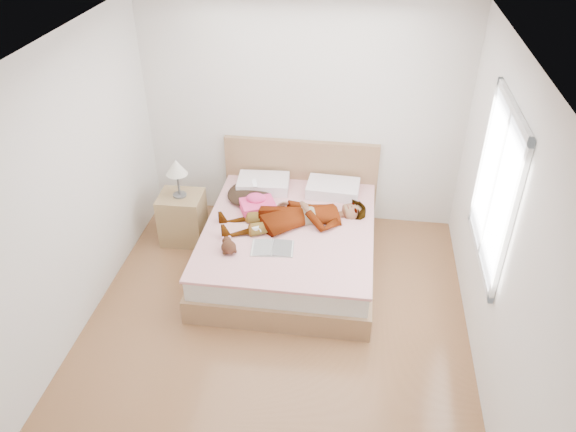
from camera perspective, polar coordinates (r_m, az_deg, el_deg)
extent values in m
plane|color=#55361A|center=(5.43, -1.26, -11.13)|extent=(4.00, 4.00, 0.00)
imported|color=white|center=(5.84, 0.71, 0.32)|extent=(1.70, 1.10, 0.22)
ellipsoid|color=black|center=(6.33, -3.90, 2.42)|extent=(0.58, 0.67, 0.09)
cube|color=silver|center=(6.20, -3.41, 3.32)|extent=(0.08, 0.11, 0.05)
plane|color=white|center=(4.05, -1.72, 16.05)|extent=(4.00, 4.00, 0.00)
plane|color=silver|center=(6.36, 1.45, 10.22)|extent=(3.60, 0.00, 3.60)
plane|color=silver|center=(3.16, -7.54, -19.52)|extent=(3.60, 0.00, 3.60)
plane|color=silver|center=(5.18, -21.53, 1.91)|extent=(0.00, 4.00, 4.00)
plane|color=silver|center=(4.71, 20.73, -1.23)|extent=(0.00, 4.00, 4.00)
cube|color=white|center=(4.85, 20.32, 2.74)|extent=(0.02, 1.10, 1.30)
cube|color=silver|center=(4.37, 21.52, -1.12)|extent=(0.04, 0.06, 1.42)
cube|color=silver|center=(5.35, 19.34, 5.89)|extent=(0.04, 0.06, 1.42)
cube|color=silver|center=(5.21, 18.89, -3.69)|extent=(0.04, 1.22, 0.06)
cube|color=silver|center=(4.57, 21.98, 10.08)|extent=(0.04, 1.22, 0.06)
cube|color=silver|center=(4.85, 20.28, 2.74)|extent=(0.03, 0.04, 1.30)
cube|color=brown|center=(6.05, 0.13, -3.98)|extent=(1.78, 2.08, 0.26)
cube|color=silver|center=(5.91, 0.13, -2.14)|extent=(1.70, 2.00, 0.22)
cube|color=white|center=(5.84, 0.13, -1.14)|extent=(1.74, 2.04, 0.03)
cube|color=brown|center=(6.69, 1.31, 3.77)|extent=(1.80, 0.07, 1.00)
cube|color=white|center=(6.45, -2.52, 3.33)|extent=(0.61, 0.44, 0.13)
cube|color=white|center=(6.37, 4.59, 2.82)|extent=(0.60, 0.43, 0.13)
cube|color=#FF459F|center=(6.04, -3.07, 0.96)|extent=(0.44, 0.40, 0.12)
ellipsoid|color=#E83F81|center=(6.04, -3.28, 1.80)|extent=(0.22, 0.17, 0.11)
cube|color=silver|center=(5.51, -1.60, -3.31)|extent=(0.43, 0.30, 0.01)
cube|color=white|center=(5.51, -2.69, -3.18)|extent=(0.22, 0.29, 0.02)
cube|color=#2A2A2A|center=(5.50, -0.49, -3.26)|extent=(0.22, 0.29, 0.02)
cylinder|color=white|center=(5.70, -3.36, -1.42)|extent=(0.10, 0.10, 0.09)
torus|color=silver|center=(5.68, -3.00, -1.52)|extent=(0.06, 0.03, 0.07)
cylinder|color=black|center=(5.68, -3.37, -1.11)|extent=(0.09, 0.09, 0.00)
ellipsoid|color=black|center=(5.45, -6.04, -3.18)|extent=(0.20, 0.21, 0.12)
ellipsoid|color=beige|center=(5.44, -6.02, -3.18)|extent=(0.11, 0.11, 0.06)
sphere|color=black|center=(5.52, -6.23, -2.55)|extent=(0.09, 0.09, 0.09)
sphere|color=#FFA6CA|center=(5.53, -6.65, -2.27)|extent=(0.03, 0.03, 0.03)
sphere|color=#FAA3B9|center=(5.54, -5.96, -2.16)|extent=(0.03, 0.03, 0.03)
ellipsoid|color=black|center=(5.43, -6.49, -3.75)|extent=(0.05, 0.07, 0.03)
ellipsoid|color=black|center=(5.45, -5.39, -3.57)|extent=(0.05, 0.07, 0.03)
cube|color=brown|center=(6.47, -10.66, -0.16)|extent=(0.49, 0.43, 0.58)
cylinder|color=#515151|center=(6.31, -10.94, 2.12)|extent=(0.15, 0.15, 0.02)
cylinder|color=#454545|center=(6.23, -11.08, 3.28)|extent=(0.03, 0.03, 0.30)
cone|color=beige|center=(6.14, -11.28, 4.90)|extent=(0.24, 0.24, 0.17)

